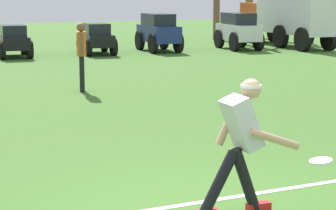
# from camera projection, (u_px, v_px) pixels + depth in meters

# --- Properties ---
(field_line_paint) EXTENTS (19.07, 1.77, 0.01)m
(field_line_paint) POSITION_uv_depth(u_px,v_px,m) (200.00, 202.00, 7.18)
(field_line_paint) COLOR white
(field_line_paint) RESTS_ON ground_plane
(frisbee_thrower) EXTENTS (1.10, 0.46, 1.42)m
(frisbee_thrower) POSITION_uv_depth(u_px,v_px,m) (241.00, 140.00, 6.67)
(frisbee_thrower) COLOR black
(frisbee_thrower) RESTS_ON ground_plane
(frisbee_in_flight) EXTENTS (0.26, 0.26, 0.05)m
(frisbee_in_flight) POSITION_uv_depth(u_px,v_px,m) (321.00, 161.00, 6.83)
(frisbee_in_flight) COLOR white
(teammate_deep) EXTENTS (0.28, 0.49, 1.56)m
(teammate_deep) POSITION_uv_depth(u_px,v_px,m) (81.00, 50.00, 14.78)
(teammate_deep) COLOR black
(teammate_deep) RESTS_ON ground_plane
(parked_car_slot_c) EXTENTS (1.10, 2.21, 1.10)m
(parked_car_slot_c) POSITION_uv_depth(u_px,v_px,m) (13.00, 41.00, 22.37)
(parked_car_slot_c) COLOR black
(parked_car_slot_c) RESTS_ON ground_plane
(parked_car_slot_d) EXTENTS (1.17, 2.24, 1.10)m
(parked_car_slot_d) POSITION_uv_depth(u_px,v_px,m) (96.00, 38.00, 23.41)
(parked_car_slot_d) COLOR black
(parked_car_slot_d) RESTS_ON ground_plane
(parked_car_slot_e) EXTENTS (1.16, 2.35, 1.40)m
(parked_car_slot_e) POSITION_uv_depth(u_px,v_px,m) (158.00, 31.00, 24.45)
(parked_car_slot_e) COLOR navy
(parked_car_slot_e) RESTS_ON ground_plane
(parked_car_slot_f) EXTENTS (1.29, 2.40, 1.40)m
(parked_car_slot_f) POSITION_uv_depth(u_px,v_px,m) (238.00, 30.00, 25.23)
(parked_car_slot_f) COLOR silver
(parked_car_slot_f) RESTS_ON ground_plane
(box_truck) EXTENTS (1.44, 5.91, 2.20)m
(box_truck) POSITION_uv_depth(u_px,v_px,m) (287.00, 16.00, 26.47)
(box_truck) COLOR #CC4C19
(box_truck) RESTS_ON ground_plane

